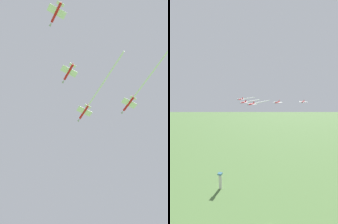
{
  "view_description": "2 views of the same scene",
  "coord_description": "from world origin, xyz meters",
  "views": [
    {
      "loc": [
        39.71,
        52.36,
        1.98
      ],
      "look_at": [
        -18.74,
        -10.5,
        138.64
      ],
      "focal_mm": 42.82,
      "sensor_mm": 36.0,
      "label": 1
    },
    {
      "loc": [
        24.17,
        -173.33,
        157.65
      ],
      "look_at": [
        -16.52,
        -9.73,
        130.74
      ],
      "focal_mm": 27.93,
      "sensor_mm": 36.0,
      "label": 2
    }
  ],
  "objects": [
    {
      "name": "jet_lead",
      "position": [
        -15.8,
        1.44,
        138.65
      ],
      "size": [
        15.63,
        49.88,
        2.71
      ],
      "rotation": [
        0.0,
        0.0,
        2.9
      ],
      "color": "red"
    },
    {
      "name": "jet_starboard_outer",
      "position": [
        -44.5,
        51.89,
        138.49
      ],
      "size": [
        14.71,
        46.15,
        2.71
      ],
      "rotation": [
        0.0,
        0.0,
        2.9
      ],
      "color": "red"
    },
    {
      "name": "control_tower",
      "position": [
        -84.81,
        51.88,
        13.4
      ],
      "size": [
        6.0,
        6.0,
        25.08
      ],
      "color": "beige",
      "rests_on": "ground_plane"
    },
    {
      "name": "jet_port_inner",
      "position": [
        4.94,
        2.22,
        139.63
      ],
      "size": [
        9.85,
        13.1,
        2.71
      ],
      "rotation": [
        0.0,
        0.0,
        2.9
      ],
      "color": "red"
    },
    {
      "name": "jet_port_outer",
      "position": [
        30.39,
        22.15,
        138.82
      ],
      "size": [
        9.85,
        13.1,
        2.71
      ],
      "rotation": [
        0.0,
        0.0,
        2.9
      ],
      "color": "red"
    },
    {
      "name": "jet_starboard_inner",
      "position": [
        -31.1,
        22.82,
        137.67
      ],
      "size": [
        14.95,
        47.12,
        2.71
      ],
      "rotation": [
        0.0,
        0.0,
        2.9
      ],
      "color": "red"
    }
  ]
}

